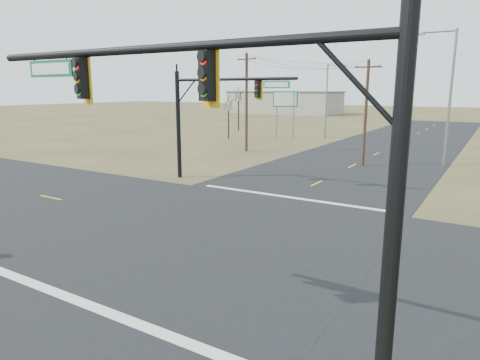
% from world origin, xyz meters
% --- Properties ---
extents(ground, '(320.00, 320.00, 0.00)m').
position_xyz_m(ground, '(0.00, 0.00, 0.00)').
color(ground, brown).
rests_on(ground, ground).
extents(road_ew, '(160.00, 14.00, 0.02)m').
position_xyz_m(road_ew, '(0.00, 0.00, 0.01)').
color(road_ew, black).
rests_on(road_ew, ground).
extents(road_ns, '(14.00, 160.00, 0.02)m').
position_xyz_m(road_ns, '(0.00, 0.00, 0.01)').
color(road_ns, black).
rests_on(road_ns, ground).
extents(stop_bar_near, '(12.00, 0.40, 0.01)m').
position_xyz_m(stop_bar_near, '(0.00, -7.50, 0.03)').
color(stop_bar_near, silver).
rests_on(stop_bar_near, road_ns).
extents(stop_bar_far, '(12.00, 0.40, 0.01)m').
position_xyz_m(stop_bar_far, '(0.00, 7.50, 0.03)').
color(stop_bar_far, silver).
rests_on(stop_bar_far, road_ns).
extents(mast_arm_near, '(11.35, 0.55, 7.83)m').
position_xyz_m(mast_arm_near, '(5.47, -7.50, 5.67)').
color(mast_arm_near, black).
rests_on(mast_arm_near, ground).
extents(mast_arm_far, '(9.34, 0.43, 7.57)m').
position_xyz_m(mast_arm_far, '(-6.55, 8.83, 5.44)').
color(mast_arm_far, black).
rests_on(mast_arm_far, ground).
extents(utility_pole_near, '(2.13, 0.35, 8.69)m').
position_xyz_m(utility_pole_near, '(0.69, 20.65, 4.55)').
color(utility_pole_near, '#4A2F1F').
rests_on(utility_pole_near, ground).
extents(utility_pole_far, '(2.39, 0.62, 9.89)m').
position_xyz_m(utility_pole_far, '(-12.17, 23.05, 5.13)').
color(utility_pole_far, '#4A2F1F').
rests_on(utility_pole_far, ground).
extents(highway_sign, '(3.05, 1.28, 6.10)m').
position_xyz_m(highway_sign, '(-14.13, 36.27, 4.31)').
color(highway_sign, slate).
rests_on(highway_sign, ground).
extents(streetlight_a, '(3.09, 0.40, 11.04)m').
position_xyz_m(streetlight_a, '(6.33, 23.75, 6.20)').
color(streetlight_a, slate).
rests_on(streetlight_a, ground).
extents(streetlight_c, '(2.66, 0.25, 9.56)m').
position_xyz_m(streetlight_c, '(-9.57, 39.70, 5.37)').
color(streetlight_c, slate).
rests_on(streetlight_c, ground).
extents(bare_tree_a, '(2.65, 2.65, 5.79)m').
position_xyz_m(bare_tree_a, '(-19.89, 31.51, 4.58)').
color(bare_tree_a, black).
rests_on(bare_tree_a, ground).
extents(bare_tree_b, '(3.35, 3.35, 7.04)m').
position_xyz_m(bare_tree_b, '(-25.19, 42.54, 5.63)').
color(bare_tree_b, black).
rests_on(bare_tree_b, ground).
extents(warehouse_left, '(28.00, 14.00, 5.50)m').
position_xyz_m(warehouse_left, '(-40.00, 90.00, 2.75)').
color(warehouse_left, '#A9A596').
rests_on(warehouse_left, ground).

